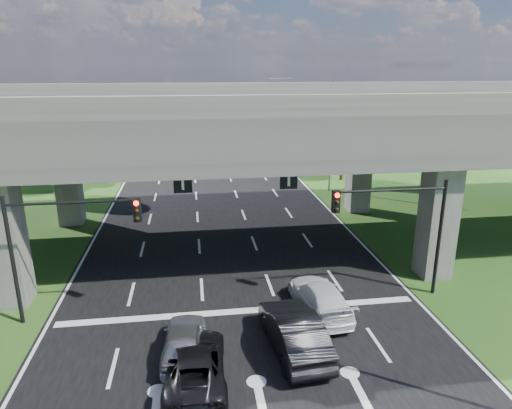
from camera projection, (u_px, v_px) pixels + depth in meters
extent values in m
plane|color=#183E14|center=(251.00, 356.00, 18.42)|extent=(160.00, 160.00, 0.00)
cube|color=black|center=(230.00, 257.00, 27.88)|extent=(18.00, 120.00, 0.03)
cube|color=#3B3936|center=(224.00, 122.00, 27.43)|extent=(80.00, 15.00, 2.00)
cube|color=#575550|center=(236.00, 107.00, 20.13)|extent=(80.00, 0.50, 1.00)
cube|color=#575550|center=(217.00, 90.00, 33.85)|extent=(80.00, 0.50, 1.00)
cube|color=#575550|center=(4.00, 236.00, 21.59)|extent=(1.60, 1.60, 7.00)
cube|color=#575550|center=(68.00, 177.00, 32.95)|extent=(1.60, 1.60, 7.00)
cube|color=#575550|center=(438.00, 215.00, 24.56)|extent=(1.60, 1.60, 7.00)
cube|color=#575550|center=(359.00, 168.00, 35.91)|extent=(1.60, 1.60, 7.00)
cube|color=black|center=(183.00, 184.00, 21.06)|extent=(0.85, 0.06, 0.85)
cube|color=black|center=(289.00, 180.00, 21.73)|extent=(0.85, 0.06, 0.85)
cylinder|color=black|center=(439.00, 238.00, 22.68)|extent=(0.18, 0.18, 6.00)
cylinder|color=black|center=(391.00, 190.00, 21.54)|extent=(5.50, 0.12, 0.12)
cube|color=black|center=(336.00, 202.00, 21.12)|extent=(0.35, 0.28, 1.05)
sphere|color=#FF0C05|center=(337.00, 195.00, 20.86)|extent=(0.22, 0.22, 0.22)
cylinder|color=black|center=(13.00, 262.00, 19.98)|extent=(0.18, 0.18, 6.00)
cylinder|color=black|center=(71.00, 203.00, 19.59)|extent=(5.50, 0.12, 0.12)
cube|color=black|center=(137.00, 210.00, 19.90)|extent=(0.35, 0.28, 1.05)
sphere|color=#FF0C05|center=(136.00, 203.00, 19.65)|extent=(0.22, 0.22, 0.22)
cylinder|color=gray|center=(331.00, 137.00, 41.08)|extent=(0.16, 0.16, 10.00)
cylinder|color=gray|center=(317.00, 84.00, 39.50)|extent=(3.00, 0.10, 0.10)
cube|color=gray|center=(300.00, 85.00, 39.33)|extent=(0.60, 0.25, 0.18)
cylinder|color=gray|center=(293.00, 118.00, 56.23)|extent=(0.16, 0.16, 10.00)
cylinder|color=gray|center=(281.00, 78.00, 54.64)|extent=(3.00, 0.10, 0.10)
cube|color=gray|center=(269.00, 79.00, 54.47)|extent=(0.60, 0.25, 0.18)
cylinder|color=black|center=(57.00, 177.00, 40.65)|extent=(0.36, 0.36, 3.30)
sphere|color=#1F4B14|center=(53.00, 144.00, 39.77)|extent=(4.50, 4.50, 4.50)
sphere|color=#1F4B14|center=(55.00, 129.00, 39.15)|extent=(3.60, 3.60, 3.60)
sphere|color=#1F4B14|center=(52.00, 153.00, 40.38)|extent=(3.30, 3.30, 3.30)
cylinder|color=black|center=(48.00, 163.00, 47.88)|extent=(0.36, 0.36, 2.86)
sphere|color=#1F4B14|center=(45.00, 138.00, 47.12)|extent=(3.90, 3.90, 3.90)
sphere|color=#1F4B14|center=(47.00, 127.00, 46.55)|extent=(3.12, 3.12, 3.12)
sphere|color=#1F4B14|center=(44.00, 145.00, 47.69)|extent=(2.86, 2.86, 2.86)
cylinder|color=black|center=(101.00, 146.00, 55.90)|extent=(0.36, 0.36, 3.52)
sphere|color=#1F4B14|center=(99.00, 119.00, 54.96)|extent=(4.80, 4.80, 4.80)
sphere|color=#1F4B14|center=(100.00, 107.00, 54.31)|extent=(3.84, 3.84, 3.84)
sphere|color=#1F4B14|center=(97.00, 127.00, 55.58)|extent=(3.52, 3.52, 3.52)
cylinder|color=black|center=(342.00, 165.00, 46.22)|extent=(0.36, 0.36, 3.08)
sphere|color=#1F4B14|center=(343.00, 137.00, 45.40)|extent=(4.20, 4.20, 4.20)
sphere|color=#1F4B14|center=(349.00, 125.00, 44.80)|extent=(3.36, 3.36, 3.36)
sphere|color=#1F4B14|center=(339.00, 145.00, 45.99)|extent=(3.08, 3.08, 3.08)
cylinder|color=black|center=(345.00, 151.00, 54.23)|extent=(0.36, 0.36, 2.86)
sphere|color=#1F4B14|center=(346.00, 129.00, 53.47)|extent=(3.90, 3.90, 3.90)
sphere|color=#1F4B14|center=(351.00, 119.00, 52.89)|extent=(3.12, 3.12, 3.12)
sphere|color=#1F4B14|center=(342.00, 135.00, 54.03)|extent=(2.86, 2.86, 2.86)
cylinder|color=black|center=(297.00, 140.00, 61.20)|extent=(0.36, 0.36, 3.30)
sphere|color=#1F4B14|center=(297.00, 117.00, 60.32)|extent=(4.50, 4.50, 4.50)
sphere|color=#1F4B14|center=(301.00, 107.00, 59.69)|extent=(3.60, 3.60, 3.60)
sphere|color=#1F4B14|center=(294.00, 124.00, 60.92)|extent=(3.30, 3.30, 3.30)
imported|color=#A6A7AD|center=(184.00, 340.00, 18.22)|extent=(1.94, 4.21, 1.40)
imported|color=black|center=(294.00, 331.00, 18.56)|extent=(2.25, 5.29, 1.70)
imported|color=silver|center=(320.00, 297.00, 21.54)|extent=(2.37, 5.11, 1.44)
imported|color=black|center=(195.00, 363.00, 16.86)|extent=(2.34, 4.87, 1.34)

